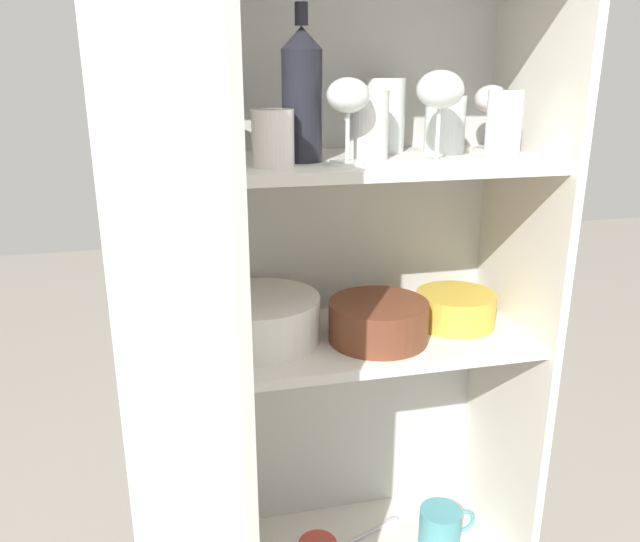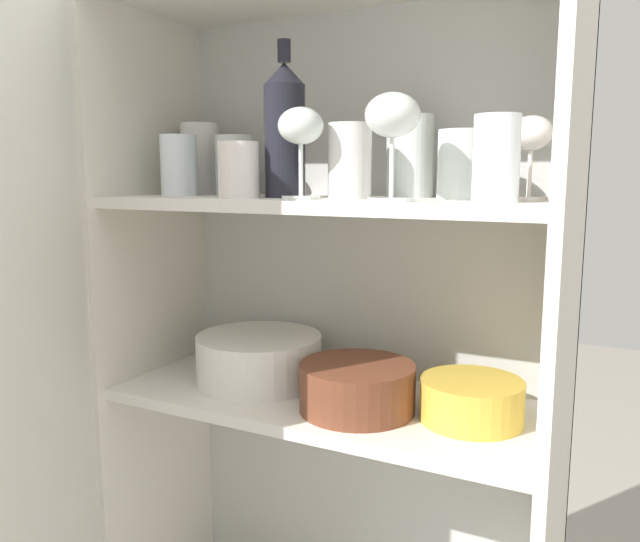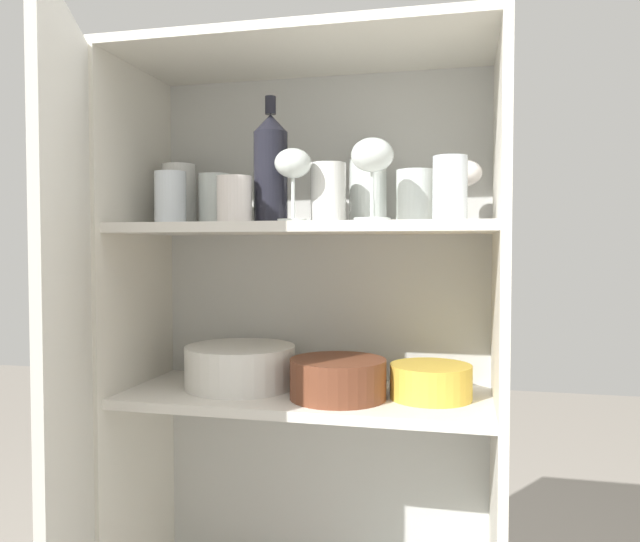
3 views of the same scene
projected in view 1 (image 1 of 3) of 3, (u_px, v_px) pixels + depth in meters
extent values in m
cube|color=silver|center=(318.00, 336.00, 1.41)|extent=(0.79, 0.02, 1.52)
cube|color=silver|center=(138.00, 389.00, 1.18)|extent=(0.02, 0.34, 1.52)
cube|color=silver|center=(509.00, 349.00, 1.34)|extent=(0.02, 0.34, 1.52)
cube|color=silver|center=(336.00, 341.00, 1.24)|extent=(0.75, 0.31, 0.02)
cube|color=silver|center=(338.00, 164.00, 1.13)|extent=(0.75, 0.31, 0.02)
cube|color=silver|center=(181.00, 503.00, 0.87)|extent=(0.17, 0.36, 1.52)
cylinder|color=white|center=(445.00, 125.00, 1.19)|extent=(0.08, 0.08, 0.11)
cylinder|color=white|center=(157.00, 120.00, 1.10)|extent=(0.08, 0.08, 0.14)
cylinder|color=silver|center=(273.00, 138.00, 1.02)|extent=(0.07, 0.07, 0.09)
cylinder|color=white|center=(504.00, 125.00, 1.12)|extent=(0.06, 0.06, 0.12)
cylinder|color=white|center=(384.00, 115.00, 1.22)|extent=(0.08, 0.08, 0.14)
cylinder|color=white|center=(368.00, 125.00, 1.11)|extent=(0.07, 0.07, 0.12)
cylinder|color=white|center=(175.00, 133.00, 1.02)|extent=(0.07, 0.07, 0.11)
cylinder|color=white|center=(213.00, 128.00, 1.11)|extent=(0.07, 0.07, 0.11)
cylinder|color=silver|center=(487.00, 149.00, 1.24)|extent=(0.06, 0.06, 0.01)
cylinder|color=silver|center=(489.00, 130.00, 1.23)|extent=(0.01, 0.01, 0.07)
ellipsoid|color=silver|center=(491.00, 98.00, 1.21)|extent=(0.06, 0.06, 0.05)
cylinder|color=white|center=(436.00, 161.00, 1.08)|extent=(0.07, 0.07, 0.01)
cylinder|color=white|center=(438.00, 135.00, 1.06)|extent=(0.01, 0.01, 0.08)
ellipsoid|color=white|center=(440.00, 89.00, 1.04)|extent=(0.08, 0.08, 0.06)
cylinder|color=white|center=(347.00, 163.00, 1.05)|extent=(0.06, 0.06, 0.01)
cylinder|color=white|center=(347.00, 138.00, 1.04)|extent=(0.01, 0.01, 0.08)
ellipsoid|color=white|center=(348.00, 95.00, 1.02)|extent=(0.07, 0.07, 0.06)
cylinder|color=black|center=(302.00, 107.00, 1.07)|extent=(0.07, 0.07, 0.19)
cone|color=black|center=(302.00, 37.00, 1.04)|extent=(0.07, 0.07, 0.04)
cylinder|color=black|center=(301.00, 14.00, 1.02)|extent=(0.02, 0.02, 0.04)
cylinder|color=white|center=(260.00, 338.00, 1.22)|extent=(0.24, 0.24, 0.01)
cylinder|color=white|center=(260.00, 334.00, 1.22)|extent=(0.24, 0.24, 0.01)
cylinder|color=white|center=(259.00, 330.00, 1.21)|extent=(0.24, 0.24, 0.01)
cylinder|color=white|center=(259.00, 325.00, 1.21)|extent=(0.24, 0.24, 0.01)
cylinder|color=white|center=(259.00, 321.00, 1.21)|extent=(0.24, 0.24, 0.01)
cylinder|color=white|center=(259.00, 317.00, 1.21)|extent=(0.24, 0.24, 0.01)
cylinder|color=white|center=(259.00, 312.00, 1.20)|extent=(0.24, 0.24, 0.01)
cylinder|color=white|center=(259.00, 308.00, 1.20)|extent=(0.24, 0.24, 0.01)
cylinder|color=white|center=(259.00, 304.00, 1.20)|extent=(0.24, 0.24, 0.01)
cylinder|color=white|center=(258.00, 299.00, 1.20)|extent=(0.24, 0.24, 0.01)
cylinder|color=brown|center=(378.00, 321.00, 1.21)|extent=(0.19, 0.19, 0.08)
torus|color=brown|center=(379.00, 304.00, 1.20)|extent=(0.19, 0.19, 0.01)
cylinder|color=gold|center=(455.00, 309.00, 1.29)|extent=(0.16, 0.16, 0.07)
torus|color=gold|center=(456.00, 295.00, 1.28)|extent=(0.16, 0.16, 0.01)
cylinder|color=teal|center=(440.00, 527.00, 1.42)|extent=(0.09, 0.09, 0.09)
torus|color=teal|center=(463.00, 521.00, 1.43)|extent=(0.06, 0.01, 0.06)
cylinder|color=tan|center=(233.00, 530.00, 1.37)|extent=(0.07, 0.07, 0.01)
cylinder|color=silver|center=(368.00, 533.00, 1.46)|extent=(0.14, 0.06, 0.01)
ellipsoid|color=silver|center=(392.00, 520.00, 1.50)|extent=(0.04, 0.03, 0.01)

